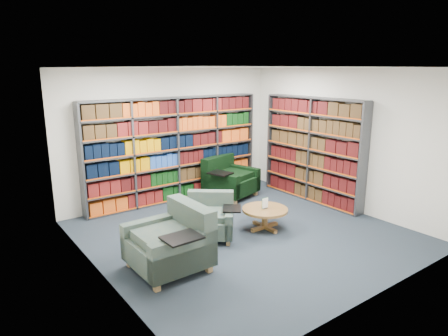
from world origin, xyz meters
TOP-DOWN VIEW (x-y plane):
  - room_shell at (0.00, 0.00)m, footprint 5.02×5.02m
  - bookshelf_back at (0.00, 2.34)m, footprint 4.00×0.28m
  - bookshelf_right at (2.34, 0.60)m, footprint 0.28×2.50m
  - chair_teal_left at (-0.52, 0.30)m, footprint 1.12×1.12m
  - chair_green_right at (1.05, 1.89)m, footprint 1.25×1.18m
  - chair_teal_front at (-1.58, -0.35)m, footprint 1.01×1.18m
  - coffee_table at (0.42, -0.05)m, footprint 0.81×0.81m

SIDE VIEW (x-z plane):
  - chair_teal_left at x=-0.52m, z-range -0.07..0.65m
  - coffee_table at x=0.42m, z-range 0.02..0.59m
  - chair_green_right at x=1.05m, z-range -0.08..0.79m
  - chair_teal_front at x=-1.58m, z-range -0.09..0.82m
  - bookshelf_back at x=0.00m, z-range 0.00..2.20m
  - bookshelf_right at x=2.34m, z-range 0.00..2.20m
  - room_shell at x=0.00m, z-range -0.01..2.81m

